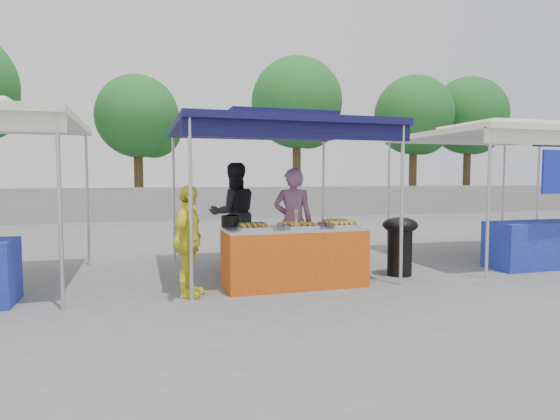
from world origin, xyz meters
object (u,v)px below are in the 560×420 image
object	(u,v)px
vendor_woman	(293,222)
helper_man	(234,214)
cooking_pot	(231,221)
vendor_table	(294,257)
wok_burner	(400,241)
customer_person	(188,241)

from	to	relation	value
vendor_woman	helper_man	size ratio (longest dim) A/B	0.94
cooking_pot	helper_man	distance (m)	1.58
vendor_table	cooking_pot	xyz separation A→B (m)	(-0.85, 0.34, 0.51)
vendor_woman	cooking_pot	bearing A→B (deg)	39.27
cooking_pot	vendor_woman	size ratio (longest dim) A/B	0.16
vendor_table	cooking_pot	world-z (taller)	cooking_pot
wok_burner	customer_person	size ratio (longest dim) A/B	0.64
cooking_pot	wok_burner	bearing A→B (deg)	-2.87
wok_burner	customer_person	distance (m)	3.39
cooking_pot	vendor_table	bearing A→B (deg)	-21.84
helper_man	vendor_table	bearing A→B (deg)	100.11
vendor_table	wok_burner	world-z (taller)	wok_burner
wok_burner	vendor_woman	size ratio (longest dim) A/B	0.55
wok_burner	vendor_woman	bearing A→B (deg)	-179.09
vendor_table	cooking_pot	bearing A→B (deg)	158.16
vendor_table	wok_burner	bearing A→B (deg)	6.38
vendor_woman	wok_burner	bearing A→B (deg)	-178.01
vendor_table	wok_burner	size ratio (longest dim) A/B	2.13
vendor_woman	helper_man	xyz separation A→B (m)	(-0.73, 1.16, 0.06)
wok_burner	vendor_woman	distance (m)	1.73
wok_burner	customer_person	xyz separation A→B (m)	(-3.36, -0.39, 0.18)
cooking_pot	vendor_woman	world-z (taller)	vendor_woman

